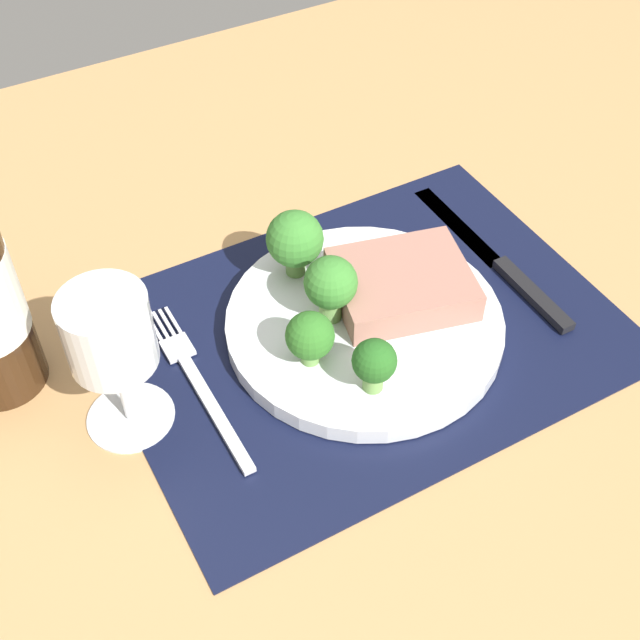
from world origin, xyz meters
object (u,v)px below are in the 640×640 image
at_px(plate, 364,324).
at_px(knife, 502,265).
at_px(steak, 402,284).
at_px(wine_glass, 110,341).
at_px(fork, 198,383).

xyz_separation_m(plate, knife, (0.15, 0.01, -0.00)).
relative_size(steak, wine_glass, 0.87).
height_order(fork, knife, knife).
height_order(plate, knife, plate).
bearing_deg(plate, knife, 1.97).
height_order(steak, fork, steak).
bearing_deg(knife, plate, 179.54).
height_order(plate, steak, steak).
xyz_separation_m(steak, knife, (0.11, -0.00, -0.03)).
relative_size(knife, wine_glass, 1.72).
bearing_deg(steak, wine_glass, 179.18).
relative_size(fork, knife, 0.83).
bearing_deg(fork, plate, -8.48).
bearing_deg(plate, fork, 174.64).
relative_size(plate, steak, 2.08).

